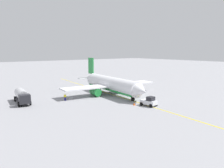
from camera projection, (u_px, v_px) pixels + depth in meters
The scene contains 7 objects.
ground_plane at pixel (112, 94), 64.49m from camera, with size 400.00×400.00×0.00m, color #939399.
airplane at pixel (111, 84), 64.44m from camera, with size 30.53×28.90×9.97m.
fuel_tanker at pixel (22, 96), 53.99m from camera, with size 10.03×3.90×3.15m.
pushback_tug at pixel (149, 102), 51.19m from camera, with size 3.82×2.70×2.20m.
refueling_worker at pixel (65, 97), 56.70m from camera, with size 0.61×0.63×1.71m.
safety_cone_nose at pixel (134, 104), 51.94m from camera, with size 0.54×0.54×0.59m, color #F2590F.
taxi_line_marking at pixel (112, 94), 64.49m from camera, with size 84.80×0.30×0.01m, color yellow.
Camera 1 is at (49.93, -38.93, 12.60)m, focal length 36.45 mm.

